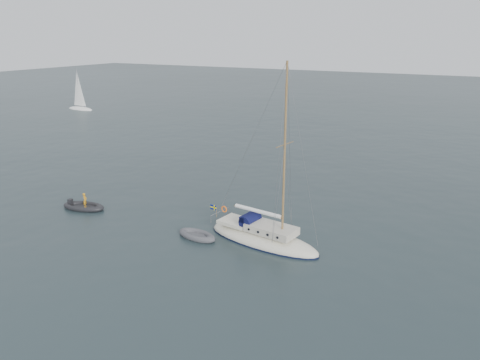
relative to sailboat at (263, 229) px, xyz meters
The scene contains 5 objects.
ground 2.18m from the sailboat, behind, with size 300.00×300.00×0.00m, color black.
sailboat is the anchor object (origin of this frame).
dinghy 4.72m from the sailboat, 159.99° to the right, with size 3.07×1.39×0.44m.
rib 15.79m from the sailboat, behind, with size 3.66×1.67×1.39m.
distant_yacht_a 66.65m from the sailboat, 146.72° to the left, with size 5.99×3.19×7.94m.
Camera 1 is at (14.49, -26.53, 13.74)m, focal length 35.00 mm.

